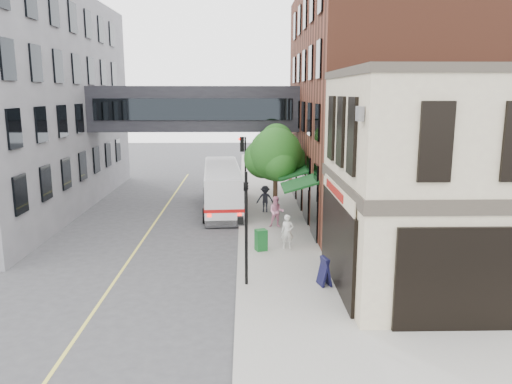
{
  "coord_description": "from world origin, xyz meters",
  "views": [
    {
      "loc": [
        0.35,
        -16.62,
        7.59
      ],
      "look_at": [
        0.84,
        4.82,
        3.3
      ],
      "focal_mm": 35.0,
      "sensor_mm": 36.0,
      "label": 1
    }
  ],
  "objects_px": {
    "bus": "(222,185)",
    "newspaper_box": "(261,240)",
    "pedestrian_a": "(287,232)",
    "sandwich_board": "(324,271)",
    "pedestrian_c": "(265,199)",
    "pedestrian_b": "(276,212)"
  },
  "relations": [
    {
      "from": "bus",
      "to": "pedestrian_c",
      "type": "relative_size",
      "value": 6.2
    },
    {
      "from": "pedestrian_a",
      "to": "pedestrian_c",
      "type": "relative_size",
      "value": 0.99
    },
    {
      "from": "pedestrian_b",
      "to": "sandwich_board",
      "type": "relative_size",
      "value": 1.55
    },
    {
      "from": "sandwich_board",
      "to": "pedestrian_c",
      "type": "bearing_deg",
      "value": 83.95
    },
    {
      "from": "pedestrian_b",
      "to": "pedestrian_c",
      "type": "distance_m",
      "value": 3.64
    },
    {
      "from": "pedestrian_c",
      "to": "newspaper_box",
      "type": "height_order",
      "value": "pedestrian_c"
    },
    {
      "from": "bus",
      "to": "pedestrian_c",
      "type": "height_order",
      "value": "bus"
    },
    {
      "from": "bus",
      "to": "newspaper_box",
      "type": "xyz_separation_m",
      "value": [
        2.26,
        -9.52,
        -0.89
      ]
    },
    {
      "from": "newspaper_box",
      "to": "pedestrian_b",
      "type": "bearing_deg",
      "value": 56.5
    },
    {
      "from": "bus",
      "to": "pedestrian_a",
      "type": "distance_m",
      "value": 9.91
    },
    {
      "from": "bus",
      "to": "sandwich_board",
      "type": "height_order",
      "value": "bus"
    },
    {
      "from": "bus",
      "to": "newspaper_box",
      "type": "bearing_deg",
      "value": -76.65
    },
    {
      "from": "pedestrian_a",
      "to": "newspaper_box",
      "type": "xyz_separation_m",
      "value": [
        -1.28,
        -0.29,
        -0.32
      ]
    },
    {
      "from": "bus",
      "to": "sandwich_board",
      "type": "bearing_deg",
      "value": -71.76
    },
    {
      "from": "pedestrian_c",
      "to": "sandwich_board",
      "type": "relative_size",
      "value": 1.49
    },
    {
      "from": "pedestrian_a",
      "to": "pedestrian_b",
      "type": "bearing_deg",
      "value": 94.73
    },
    {
      "from": "pedestrian_a",
      "to": "pedestrian_c",
      "type": "height_order",
      "value": "pedestrian_c"
    },
    {
      "from": "pedestrian_b",
      "to": "newspaper_box",
      "type": "distance_m",
      "value": 4.35
    },
    {
      "from": "sandwich_board",
      "to": "pedestrian_a",
      "type": "bearing_deg",
      "value": 88.13
    },
    {
      "from": "pedestrian_a",
      "to": "newspaper_box",
      "type": "height_order",
      "value": "pedestrian_a"
    },
    {
      "from": "pedestrian_b",
      "to": "pedestrian_c",
      "type": "bearing_deg",
      "value": 104.36
    },
    {
      "from": "pedestrian_b",
      "to": "pedestrian_c",
      "type": "height_order",
      "value": "pedestrian_b"
    }
  ]
}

